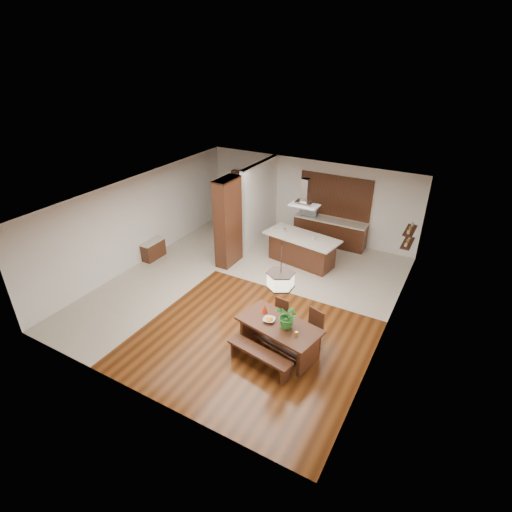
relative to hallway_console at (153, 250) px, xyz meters
The scene contains 25 objects.
room_shell 4.20m from the hallway_console, ahead, with size 9.00×9.04×2.92m.
tile_hallway 1.12m from the hallway_console, 10.68° to the right, with size 2.50×9.00×0.01m, color beige.
tile_kitchen 5.57m from the hallway_console, 24.44° to the left, with size 5.50×4.00×0.01m, color beige.
soffit_band 4.60m from the hallway_console, ahead, with size 8.00×9.00×0.02m, color #3F1E0F.
partition_pier 2.85m from the hallway_console, 22.54° to the left, with size 0.45×1.00×2.90m, color black.
partition_stub 4.09m from the hallway_console, 52.14° to the left, with size 0.18×2.40×2.90m, color silver.
hallway_console is the anchor object (origin of this frame).
hallway_doorway 4.41m from the hallway_console, 75.20° to the left, with size 1.10×0.20×2.10m, color black.
rear_counter 6.26m from the hallway_console, 39.75° to the left, with size 2.60×0.62×0.95m.
kitchen_window 6.58m from the hallway_console, 41.53° to the left, with size 2.60×0.08×1.50m, color #9C612F.
shelf_lower 8.12m from the hallway_console, 17.35° to the left, with size 0.26×0.90×0.04m, color black.
shelf_upper 8.18m from the hallway_console, 17.35° to the left, with size 0.26×0.90×0.04m, color black.
dining_table 6.17m from the hallway_console, 19.92° to the right, with size 2.09×1.33×0.81m.
dining_bench 6.30m from the hallway_console, 26.21° to the right, with size 1.62×0.35×0.45m, color black, non-canonical shape.
dining_chair_left 5.62m from the hallway_console, 14.69° to the right, with size 0.39×0.39×0.88m, color black, non-canonical shape.
dining_chair_right 6.59m from the hallway_console, 14.21° to the right, with size 0.44×0.44×1.01m, color black, non-canonical shape.
pendant_lantern 6.46m from the hallway_console, 19.92° to the right, with size 0.64×0.64×1.31m, color beige, non-canonical shape.
foliage_plant 6.42m from the hallway_console, 19.45° to the right, with size 0.53×0.46×0.59m, color #287627.
fruit_bowl 5.95m from the hallway_console, 20.92° to the right, with size 0.28×0.28×0.07m, color beige.
napkin_cone 5.65m from the hallway_console, 19.52° to the right, with size 0.15×0.15×0.24m, color red.
gold_ornament 6.73m from the hallway_console, 19.91° to the right, with size 0.07×0.07×0.10m, color gold.
kitchen_island 5.00m from the hallway_console, 25.44° to the left, with size 2.56×1.42×1.00m.
range_hood 5.44m from the hallway_console, 25.48° to the left, with size 0.90×0.55×0.87m, color silver, non-canonical shape.
island_cup 5.38m from the hallway_console, 22.90° to the left, with size 0.11×0.11×0.09m, color white.
microwave 5.70m from the hallway_console, 45.08° to the left, with size 0.59×0.40×0.33m, color #B9BCC1.
Camera 1 is at (5.12, -8.56, 6.52)m, focal length 28.00 mm.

